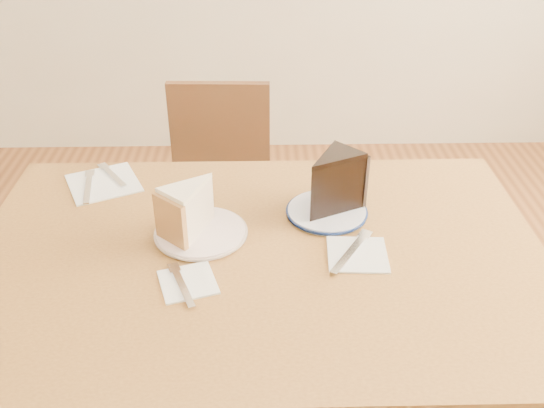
{
  "coord_description": "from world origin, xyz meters",
  "views": [
    {
      "loc": [
        0.01,
        -1.01,
        1.5
      ],
      "look_at": [
        0.03,
        0.11,
        0.8
      ],
      "focal_mm": 40.0,
      "sensor_mm": 36.0,
      "label": 1
    }
  ],
  "objects": [
    {
      "name": "napkin_cream",
      "position": [
        -0.14,
        -0.1,
        0.75
      ],
      "size": [
        0.13,
        0.13,
        0.0
      ],
      "primitive_type": "cube",
      "rotation": [
        0.0,
        0.0,
        0.3
      ],
      "color": "white",
      "rests_on": "table"
    },
    {
      "name": "napkin_spare",
      "position": [
        -0.38,
        0.29,
        0.75
      ],
      "size": [
        0.21,
        0.21,
        0.0
      ],
      "primitive_type": "cube",
      "rotation": [
        0.0,
        0.0,
        0.43
      ],
      "color": "white",
      "rests_on": "table"
    },
    {
      "name": "fork_cream",
      "position": [
        -0.15,
        -0.11,
        0.76
      ],
      "size": [
        0.06,
        0.14,
        0.0
      ],
      "primitive_type": "cube",
      "rotation": [
        0.0,
        0.0,
        0.38
      ],
      "color": "silver",
      "rests_on": "napkin_cream"
    },
    {
      "name": "knife_spare",
      "position": [
        -0.41,
        0.27,
        0.76
      ],
      "size": [
        0.04,
        0.16,
        0.0
      ],
      "primitive_type": "cube",
      "rotation": [
        0.0,
        0.0,
        0.17
      ],
      "color": "silver",
      "rests_on": "napkin_spare"
    },
    {
      "name": "knife_navy",
      "position": [
        0.19,
        -0.01,
        0.76
      ],
      "size": [
        0.1,
        0.15,
        0.0
      ],
      "primitive_type": "cube",
      "rotation": [
        0.0,
        0.0,
        -0.56
      ],
      "color": "silver",
      "rests_on": "napkin_navy"
    },
    {
      "name": "fork_spare",
      "position": [
        -0.37,
        0.32,
        0.76
      ],
      "size": [
        0.09,
        0.12,
        0.0
      ],
      "primitive_type": "cube",
      "rotation": [
        0.0,
        0.0,
        0.61
      ],
      "color": "silver",
      "rests_on": "napkin_spare"
    },
    {
      "name": "table",
      "position": [
        0.0,
        0.0,
        0.65
      ],
      "size": [
        1.2,
        0.8,
        0.75
      ],
      "color": "brown",
      "rests_on": "ground"
    },
    {
      "name": "chair_far",
      "position": [
        -0.13,
        0.72,
        0.45
      ],
      "size": [
        0.41,
        0.41,
        0.8
      ],
      "rotation": [
        0.0,
        0.0,
        3.11
      ],
      "color": "#331C0F",
      "rests_on": "ground"
    },
    {
      "name": "napkin_navy",
      "position": [
        0.2,
        -0.02,
        0.75
      ],
      "size": [
        0.13,
        0.13,
        0.0
      ],
      "primitive_type": "cube",
      "rotation": [
        0.0,
        0.0,
        -0.06
      ],
      "color": "white",
      "rests_on": "table"
    },
    {
      "name": "chocolate_cake",
      "position": [
        0.16,
        0.14,
        0.82
      ],
      "size": [
        0.16,
        0.16,
        0.13
      ],
      "primitive_type": null,
      "rotation": [
        0.0,
        0.0,
        2.34
      ],
      "color": "black",
      "rests_on": "plate_navy"
    },
    {
      "name": "carrot_cake",
      "position": [
        -0.14,
        0.07,
        0.81
      ],
      "size": [
        0.14,
        0.15,
        0.1
      ],
      "primitive_type": null,
      "rotation": [
        0.0,
        0.0,
        -0.73
      ],
      "color": "#F1E0C7",
      "rests_on": "plate_cream"
    },
    {
      "name": "plate_navy",
      "position": [
        0.16,
        0.14,
        0.76
      ],
      "size": [
        0.18,
        0.18,
        0.01
      ],
      "primitive_type": "cylinder",
      "color": "white",
      "rests_on": "table"
    },
    {
      "name": "plate_cream",
      "position": [
        -0.12,
        0.06,
        0.76
      ],
      "size": [
        0.19,
        0.19,
        0.01
      ],
      "primitive_type": "cylinder",
      "color": "white",
      "rests_on": "table"
    }
  ]
}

